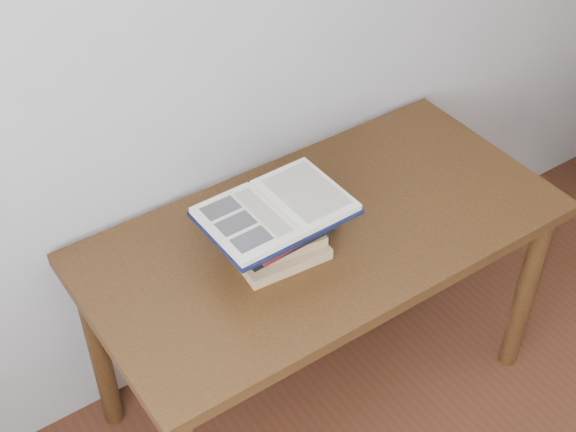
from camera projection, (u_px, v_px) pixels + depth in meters
desk at (322, 254)px, 2.29m from camera, size 1.35×0.67×0.72m
book_stack at (278, 236)px, 2.11m from camera, size 0.27×0.21×0.12m
open_book at (276, 210)px, 2.08m from camera, size 0.39×0.27×0.03m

